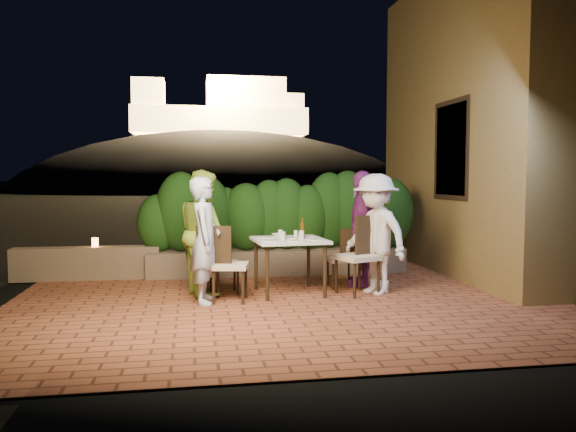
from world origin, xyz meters
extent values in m
plane|color=black|center=(0.00, 0.00, -0.02)|extent=(400.00, 400.00, 0.00)
cube|color=brown|center=(0.00, 0.50, -0.07)|extent=(7.00, 6.00, 0.15)
cube|color=olive|center=(3.60, 2.00, 2.50)|extent=(1.60, 5.00, 5.00)
cube|color=black|center=(2.82, 1.50, 2.00)|extent=(0.08, 1.00, 1.40)
cube|color=black|center=(2.81, 1.50, 2.00)|extent=(0.06, 1.15, 1.55)
cube|color=brown|center=(0.20, 2.30, 0.20)|extent=(4.20, 0.55, 0.40)
cube|color=brown|center=(-2.80, 2.30, 0.25)|extent=(2.20, 0.30, 0.50)
ellipsoid|color=black|center=(2.00, 60.00, -4.00)|extent=(52.00, 40.00, 22.00)
cylinder|color=white|center=(-0.18, 0.45, 0.76)|extent=(0.22, 0.22, 0.01)
cylinder|color=white|center=(-0.18, 0.89, 0.76)|extent=(0.22, 0.22, 0.01)
cylinder|color=white|center=(0.42, 0.52, 0.76)|extent=(0.24, 0.24, 0.01)
cylinder|color=white|center=(0.41, 0.93, 0.76)|extent=(0.23, 0.23, 0.01)
cylinder|color=white|center=(0.11, 0.75, 0.76)|extent=(0.24, 0.24, 0.01)
cylinder|color=white|center=(0.16, 0.38, 0.76)|extent=(0.24, 0.24, 0.01)
cylinder|color=silver|center=(0.00, 0.58, 0.81)|extent=(0.07, 0.07, 0.11)
cylinder|color=silver|center=(0.01, 0.87, 0.80)|extent=(0.06, 0.06, 0.11)
cylinder|color=silver|center=(0.26, 0.60, 0.81)|extent=(0.07, 0.07, 0.12)
cylinder|color=silver|center=(0.23, 0.86, 0.80)|extent=(0.06, 0.06, 0.10)
imported|color=white|center=(0.01, 0.99, 0.77)|extent=(0.22, 0.22, 0.04)
imported|color=silver|center=(-1.03, 0.34, 0.79)|extent=(0.44, 0.61, 1.58)
imported|color=#94BC3A|center=(-1.02, 0.89, 0.84)|extent=(0.82, 0.95, 1.68)
imported|color=silver|center=(1.26, 0.52, 0.81)|extent=(1.01, 1.21, 1.62)
imported|color=#7F2A7D|center=(1.25, 1.10, 0.84)|extent=(0.72, 1.06, 1.67)
cylinder|color=orange|center=(-2.67, 2.30, 0.57)|extent=(0.10, 0.10, 0.14)
camera|label=1|loc=(-1.16, -6.70, 1.58)|focal=35.00mm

